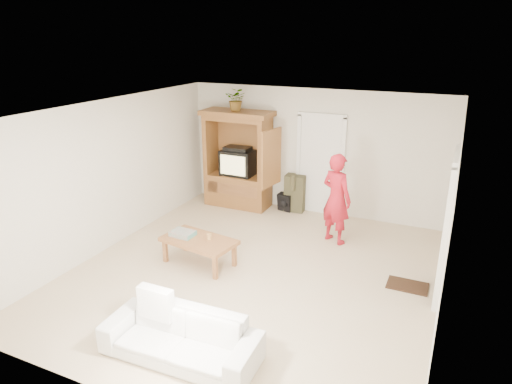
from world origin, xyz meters
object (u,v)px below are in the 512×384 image
armoire (239,166)px  man (336,199)px  coffee_table (199,242)px  sofa (181,337)px

armoire → man: (2.43, -0.97, -0.08)m
armoire → coffee_table: size_ratio=1.62×
armoire → man: size_ratio=1.26×
coffee_table → man: bearing=53.5°
armoire → sofa: size_ratio=1.12×
sofa → man: bearing=76.6°
man → sofa: man is taller
sofa → coffee_table: bearing=114.0°
armoire → sofa: bearing=-71.3°
armoire → sofa: 5.14m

